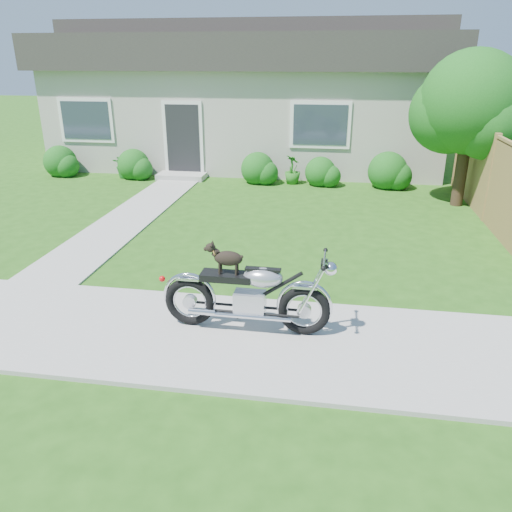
{
  "coord_description": "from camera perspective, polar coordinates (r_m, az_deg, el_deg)",
  "views": [
    {
      "loc": [
        3.0,
        -5.45,
        3.35
      ],
      "look_at": [
        1.96,
        1.0,
        0.75
      ],
      "focal_mm": 35.0,
      "sensor_mm": 36.0,
      "label": 1
    }
  ],
  "objects": [
    {
      "name": "fence",
      "position": [
        11.92,
        25.26,
        8.0
      ],
      "size": [
        0.12,
        6.62,
        1.9
      ],
      "color": "#9D7E46",
      "rests_on": "ground"
    },
    {
      "name": "walkway",
      "position": [
        11.86,
        -13.63,
        4.76
      ],
      "size": [
        1.2,
        8.0,
        0.03
      ],
      "primitive_type": "cube",
      "color": "#9E9B93",
      "rests_on": "ground"
    },
    {
      "name": "shrub_row",
      "position": [
        14.55,
        -2.58,
        10.05
      ],
      "size": [
        10.69,
        1.07,
        1.07
      ],
      "color": "#185516",
      "rests_on": "ground"
    },
    {
      "name": "tree_near",
      "position": [
        12.75,
        23.93,
        15.21
      ],
      "size": [
        2.43,
        2.34,
        3.59
      ],
      "color": "#3D2B1C",
      "rests_on": "ground"
    },
    {
      "name": "motorcycle_with_dog",
      "position": [
        6.37,
        -0.81,
        -4.35
      ],
      "size": [
        2.22,
        0.6,
        1.17
      ],
      "rotation": [
        0.0,
        0.0,
        -0.01
      ],
      "color": "black",
      "rests_on": "sidewalk"
    },
    {
      "name": "potted_plant_left",
      "position": [
        15.6,
        -14.8,
        10.1
      ],
      "size": [
        0.79,
        0.85,
        0.79
      ],
      "primitive_type": "imported",
      "rotation": [
        0.0,
        0.0,
        1.3
      ],
      "color": "#195F1B",
      "rests_on": "ground"
    },
    {
      "name": "potted_plant_right",
      "position": [
        14.35,
        4.2,
        9.84
      ],
      "size": [
        0.64,
        0.64,
        0.82
      ],
      "primitive_type": "imported",
      "rotation": [
        0.0,
        0.0,
        2.26
      ],
      "color": "#276E1E",
      "rests_on": "ground"
    },
    {
      "name": "sidewalk",
      "position": [
        7.06,
        -17.45,
        -7.56
      ],
      "size": [
        24.0,
        2.2,
        0.04
      ],
      "primitive_type": "cube",
      "color": "#9E9B93",
      "rests_on": "ground"
    },
    {
      "name": "ground",
      "position": [
        7.07,
        -17.43,
        -7.7
      ],
      "size": [
        80.0,
        80.0,
        0.0
      ],
      "primitive_type": "plane",
      "color": "#235114",
      "rests_on": "ground"
    },
    {
      "name": "house",
      "position": [
        17.74,
        -0.66,
        17.87
      ],
      "size": [
        12.6,
        7.03,
        4.5
      ],
      "color": "#BCB7AA",
      "rests_on": "ground"
    }
  ]
}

